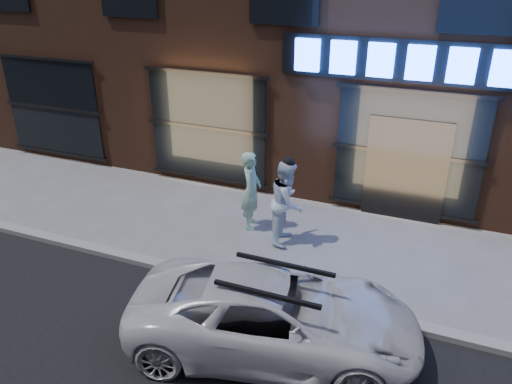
# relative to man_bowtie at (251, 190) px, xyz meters

# --- Properties ---
(ground) EXTENTS (90.00, 90.00, 0.00)m
(ground) POSITION_rel_man_bowtie_xyz_m (3.08, -2.24, -0.90)
(ground) COLOR slate
(ground) RESTS_ON ground
(curb) EXTENTS (60.00, 0.25, 0.12)m
(curb) POSITION_rel_man_bowtie_xyz_m (3.08, -2.24, -0.84)
(curb) COLOR gray
(curb) RESTS_ON ground
(man_bowtie) EXTENTS (0.56, 0.73, 1.79)m
(man_bowtie) POSITION_rel_man_bowtie_xyz_m (0.00, 0.00, 0.00)
(man_bowtie) COLOR #9DCFB9
(man_bowtie) RESTS_ON ground
(man_cap) EXTENTS (0.77, 0.95, 1.84)m
(man_cap) POSITION_rel_man_bowtie_xyz_m (0.94, -0.29, 0.02)
(man_cap) COLOR white
(man_cap) RESTS_ON ground
(white_suv) EXTENTS (4.78, 2.96, 1.23)m
(white_suv) POSITION_rel_man_bowtie_xyz_m (1.81, -3.45, -0.28)
(white_suv) COLOR silver
(white_suv) RESTS_ON ground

